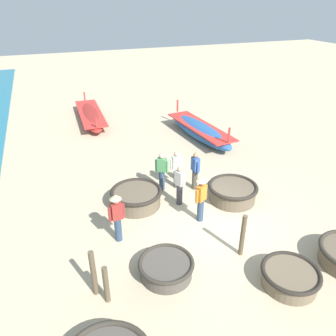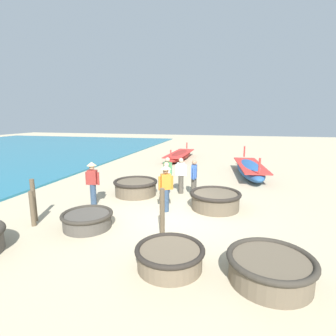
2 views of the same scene
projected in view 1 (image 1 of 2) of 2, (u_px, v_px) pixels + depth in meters
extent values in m
plane|color=#BCAD8C|center=(213.00, 222.00, 11.10)|extent=(80.00, 80.00, 0.00)
cylinder|color=#4C473F|center=(166.00, 269.00, 8.93)|extent=(1.43, 1.43, 0.42)
torus|color=#332D26|center=(166.00, 263.00, 8.84)|extent=(1.54, 1.54, 0.11)
cylinder|color=brown|center=(136.00, 198.00, 11.90)|extent=(1.74, 1.74, 0.58)
torus|color=#28231E|center=(136.00, 192.00, 11.76)|extent=(1.88, 1.88, 0.14)
cylinder|color=brown|center=(290.00, 278.00, 8.63)|extent=(1.44, 1.44, 0.44)
torus|color=#28231E|center=(291.00, 272.00, 8.53)|extent=(1.56, 1.56, 0.12)
cylinder|color=brown|center=(232.00, 193.00, 12.21)|extent=(1.71, 1.71, 0.57)
torus|color=#28231E|center=(233.00, 187.00, 12.08)|extent=(1.85, 1.85, 0.14)
ellipsoid|color=#285693|center=(200.00, 131.00, 17.54)|extent=(1.78, 5.61, 0.77)
cube|color=red|center=(200.00, 126.00, 17.42)|extent=(1.79, 5.18, 0.06)
cylinder|color=red|center=(178.00, 106.00, 19.22)|extent=(0.10, 0.10, 0.70)
cylinder|color=red|center=(229.00, 135.00, 15.22)|extent=(0.10, 0.10, 0.70)
ellipsoid|color=maroon|center=(91.00, 116.00, 19.99)|extent=(1.45, 5.94, 0.59)
cube|color=red|center=(90.00, 113.00, 19.90)|extent=(1.48, 5.47, 0.06)
cylinder|color=red|center=(84.00, 96.00, 22.01)|extent=(0.10, 0.10, 0.53)
cylinder|color=red|center=(96.00, 122.00, 17.48)|extent=(0.10, 0.10, 0.53)
cylinder|color=#4C473D|center=(195.00, 179.00, 12.86)|extent=(0.22, 0.22, 0.82)
cube|color=#33569E|center=(195.00, 164.00, 12.55)|extent=(0.24, 0.35, 0.54)
sphere|color=#A37556|center=(196.00, 155.00, 12.37)|extent=(0.20, 0.20, 0.20)
cylinder|color=#33569E|center=(198.00, 168.00, 12.39)|extent=(0.09, 0.09, 0.48)
cylinder|color=#33569E|center=(193.00, 163.00, 12.75)|extent=(0.09, 0.09, 0.48)
cylinder|color=#2D425B|center=(200.00, 210.00, 11.04)|extent=(0.22, 0.22, 0.82)
cube|color=orange|center=(201.00, 193.00, 10.72)|extent=(0.40, 0.35, 0.54)
sphere|color=#A37556|center=(202.00, 183.00, 10.54)|extent=(0.20, 0.20, 0.20)
cylinder|color=orange|center=(205.00, 192.00, 10.89)|extent=(0.09, 0.09, 0.48)
cylinder|color=orange|center=(197.00, 197.00, 10.60)|extent=(0.09, 0.09, 0.48)
cone|color=#D1BC84|center=(202.00, 179.00, 10.48)|extent=(0.36, 0.36, 0.14)
cylinder|color=#2D425B|center=(118.00, 229.00, 10.13)|extent=(0.22, 0.22, 0.82)
cube|color=maroon|center=(117.00, 211.00, 9.82)|extent=(0.37, 0.27, 0.54)
sphere|color=#DBB28E|center=(116.00, 201.00, 9.64)|extent=(0.20, 0.20, 0.20)
cylinder|color=maroon|center=(123.00, 210.00, 9.93)|extent=(0.09, 0.09, 0.48)
cylinder|color=maroon|center=(110.00, 215.00, 9.74)|extent=(0.09, 0.09, 0.48)
cone|color=#D1BC84|center=(115.00, 197.00, 9.58)|extent=(0.36, 0.36, 0.14)
cylinder|color=#383842|center=(179.00, 194.00, 11.91)|extent=(0.22, 0.22, 0.82)
cube|color=silver|center=(180.00, 178.00, 11.59)|extent=(0.33, 0.40, 0.54)
sphere|color=tan|center=(180.00, 169.00, 11.42)|extent=(0.20, 0.20, 0.20)
cylinder|color=silver|center=(175.00, 177.00, 11.76)|extent=(0.09, 0.09, 0.48)
cylinder|color=silver|center=(184.00, 181.00, 11.48)|extent=(0.09, 0.09, 0.48)
cylinder|color=#2D425B|center=(162.00, 180.00, 12.81)|extent=(0.22, 0.22, 0.82)
cube|color=#4C8E56|center=(162.00, 165.00, 12.49)|extent=(0.40, 0.38, 0.54)
sphere|color=#DBB28E|center=(162.00, 156.00, 12.31)|extent=(0.20, 0.20, 0.20)
cylinder|color=#4C8E56|center=(156.00, 165.00, 12.57)|extent=(0.09, 0.09, 0.48)
cylinder|color=#4C8E56|center=(167.00, 167.00, 12.46)|extent=(0.09, 0.09, 0.48)
cylinder|color=#4C473D|center=(176.00, 178.00, 12.98)|extent=(0.22, 0.22, 0.82)
cube|color=silver|center=(177.00, 163.00, 12.66)|extent=(0.34, 0.22, 0.54)
sphere|color=#DBB28E|center=(177.00, 154.00, 12.49)|extent=(0.20, 0.20, 0.20)
cylinder|color=silver|center=(171.00, 165.00, 12.62)|extent=(0.09, 0.09, 0.48)
cylinder|color=silver|center=(182.00, 163.00, 12.76)|extent=(0.09, 0.09, 0.48)
cylinder|color=brown|center=(94.00, 273.00, 8.15)|extent=(0.14, 0.14, 1.38)
cylinder|color=brown|center=(243.00, 235.00, 9.43)|extent=(0.14, 0.14, 1.39)
cylinder|color=brown|center=(106.00, 285.00, 8.01)|extent=(0.14, 0.14, 1.11)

